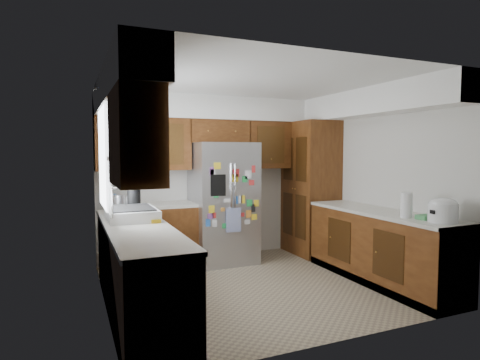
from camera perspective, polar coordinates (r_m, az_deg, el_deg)
name	(u,v)px	position (r m, az deg, el deg)	size (l,w,h in m)	color
floor	(258,286)	(5.16, 2.56, -14.81)	(3.60, 3.60, 0.00)	tan
room_shell	(239,140)	(5.17, -0.19, 5.78)	(3.64, 3.24, 2.52)	beige
left_counter_run	(146,263)	(4.65, -13.17, -11.47)	(1.36, 3.20, 0.92)	#48230D
right_counter_run	(380,250)	(5.48, 19.32, -9.32)	(0.63, 2.25, 0.92)	#48230D
pantry	(310,188)	(6.65, 9.97, -1.12)	(0.60, 0.90, 2.15)	#48230D
fridge	(223,203)	(6.04, -2.38, -3.25)	(0.90, 0.79, 1.80)	#959599
bridge_cabinet	(218,132)	(6.21, -3.15, 6.89)	(0.96, 0.34, 0.35)	#48230D
fridge_top_items	(213,111)	(6.17, -3.86, 9.80)	(0.86, 0.33, 0.31)	#1D4698
sink_assembly	(132,213)	(4.58, -15.13, -4.60)	(0.52, 0.71, 0.37)	white
left_counter_clutter	(129,200)	(5.29, -15.57, -2.78)	(0.42, 0.81, 0.38)	black
rice_cooker	(443,209)	(4.75, 26.89, -3.76)	(0.31, 0.30, 0.26)	white
paper_towel	(407,205)	(4.90, 22.60, -3.31)	(0.13, 0.13, 0.29)	white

